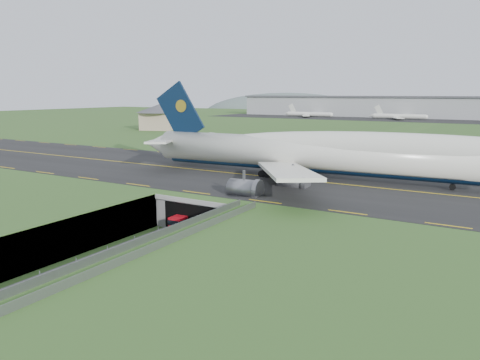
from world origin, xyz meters
The scene contains 10 objects.
ground centered at (0.00, 0.00, 0.00)m, with size 900.00×900.00×0.00m, color #2E5120.
airfield_deck centered at (0.00, 0.00, 3.00)m, with size 800.00×800.00×6.00m, color gray.
trench_road centered at (0.00, -7.50, 0.10)m, with size 12.00×75.00×0.20m, color slate.
taxiway centered at (0.00, 33.00, 6.09)m, with size 800.00×44.00×0.18m, color black.
tunnel_portal centered at (0.00, 16.71, 3.33)m, with size 17.00×22.30×6.00m.
guideway centered at (11.00, -19.11, 5.32)m, with size 3.00×53.00×7.05m.
jumbo_jet centered at (16.48, 36.60, 11.73)m, with size 101.84×64.10×21.23m.
shuttle_tram centered at (-2.15, 8.65, 1.53)m, with size 2.93×6.85×2.76m.
service_building centered at (-103.64, 123.09, 13.48)m, with size 28.82×28.82×12.63m.
cargo_terminal centered at (-0.10, 299.41, 13.96)m, with size 320.00×67.00×15.60m.
Camera 1 is at (46.80, -54.94, 23.88)m, focal length 35.00 mm.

